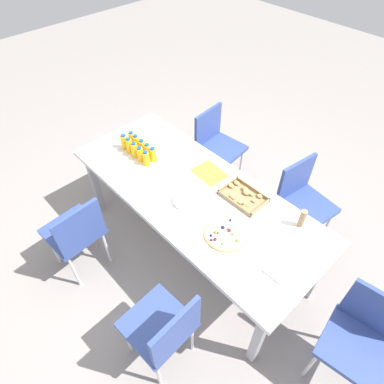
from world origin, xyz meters
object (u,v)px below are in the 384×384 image
object	(u,v)px
snack_tray	(243,195)
juice_bottle_2	(135,150)
juice_bottle_5	(132,139)
chair_near_right	(164,329)
chair_far_left	(216,142)
juice_bottle_1	(129,146)
cardboard_tube	(302,219)
juice_bottle_3	(140,154)
paper_folder	(210,173)
plate_stack	(185,201)
fruit_pizza	(226,234)
party_table	(194,197)
juice_bottle_9	(153,155)
juice_bottle_6	(136,142)
chair_end	(362,336)
chair_far_right	(302,198)
juice_bottle_7	(142,146)
juice_bottle_8	(147,151)
juice_bottle_4	(146,159)
napkin_stack	(279,270)
chair_near_left	(76,232)

from	to	relation	value
snack_tray	juice_bottle_2	bearing A→B (deg)	-161.81
juice_bottle_2	juice_bottle_5	bearing A→B (deg)	151.49
chair_near_right	chair_far_left	xyz separation A→B (m)	(-1.09, 1.60, 0.00)
juice_bottle_1	cardboard_tube	world-z (taller)	cardboard_tube
juice_bottle_3	paper_folder	bearing A→B (deg)	31.34
juice_bottle_5	plate_stack	size ratio (longest dim) A/B	0.74
juice_bottle_5	fruit_pizza	size ratio (longest dim) A/B	0.45
party_table	chair_near_right	distance (m)	1.00
juice_bottle_9	paper_folder	world-z (taller)	juice_bottle_9
juice_bottle_1	snack_tray	bearing A→B (deg)	16.85
juice_bottle_6	juice_bottle_1	bearing A→B (deg)	-91.67
juice_bottle_2	paper_folder	distance (m)	0.67
chair_end	chair_far_left	xyz separation A→B (m)	(-1.96, 0.74, 0.00)
chair_far_right	juice_bottle_7	size ratio (longest dim) A/B	6.23
chair_end	juice_bottle_8	size ratio (longest dim) A/B	6.19
juice_bottle_1	juice_bottle_6	bearing A→B (deg)	88.33
snack_tray	chair_far_right	bearing A→B (deg)	67.40
juice_bottle_4	plate_stack	distance (m)	0.54
plate_stack	napkin_stack	size ratio (longest dim) A/B	1.23
juice_bottle_1	chair_near_right	bearing A→B (deg)	-28.99
juice_bottle_4	juice_bottle_6	distance (m)	0.24
juice_bottle_8	napkin_stack	world-z (taller)	juice_bottle_8
chair_far_left	juice_bottle_7	world-z (taller)	juice_bottle_7
fruit_pizza	napkin_stack	xyz separation A→B (m)	(0.42, 0.03, -0.01)
juice_bottle_9	napkin_stack	bearing A→B (deg)	-3.75
juice_bottle_1	juice_bottle_9	world-z (taller)	juice_bottle_1
juice_bottle_7	juice_bottle_9	size ratio (longest dim) A/B	0.97
paper_folder	juice_bottle_4	bearing A→B (deg)	-144.57
juice_bottle_6	snack_tray	distance (m)	1.05
plate_stack	fruit_pizza	bearing A→B (deg)	-0.10
juice_bottle_8	paper_folder	size ratio (longest dim) A/B	0.52
chair_near_left	juice_bottle_7	size ratio (longest dim) A/B	6.23
juice_bottle_4	juice_bottle_6	world-z (taller)	juice_bottle_6
chair_near_right	chair_far_right	size ratio (longest dim) A/B	1.00
juice_bottle_3	juice_bottle_7	size ratio (longest dim) A/B	1.05
juice_bottle_7	juice_bottle_1	bearing A→B (deg)	-134.06
juice_bottle_2	napkin_stack	bearing A→B (deg)	-0.47
chair_end	juice_bottle_4	distance (m)	1.97
chair_near_right	napkin_stack	size ratio (longest dim) A/B	5.53
fruit_pizza	juice_bottle_7	bearing A→B (deg)	173.45
chair_far_right	snack_tray	xyz separation A→B (m)	(-0.23, -0.55, 0.25)
juice_bottle_7	fruit_pizza	distance (m)	1.11
party_table	napkin_stack	world-z (taller)	napkin_stack
chair_far_left	chair_near_left	size ratio (longest dim) A/B	1.00
cardboard_tube	chair_far_right	bearing A→B (deg)	115.90
juice_bottle_2	juice_bottle_3	world-z (taller)	juice_bottle_2
juice_bottle_7	cardboard_tube	size ratio (longest dim) A/B	0.89
juice_bottle_5	juice_bottle_7	size ratio (longest dim) A/B	1.02
chair_end	snack_tray	bearing A→B (deg)	-16.79
chair_end	juice_bottle_1	xyz separation A→B (m)	(-2.18, -0.14, 0.31)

